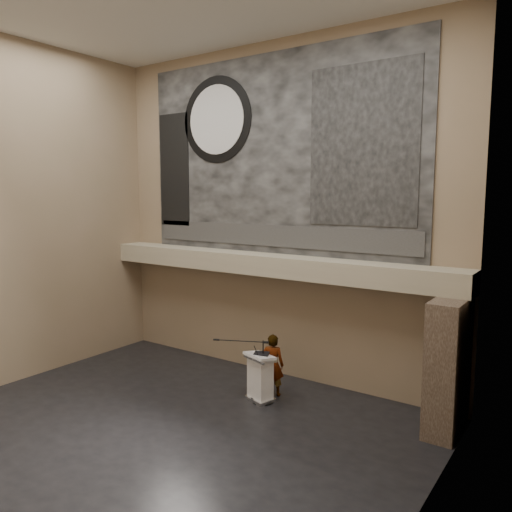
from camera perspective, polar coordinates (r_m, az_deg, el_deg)
The scene contains 19 objects.
floor at distance 10.82m, azimuth -10.25°, elevation -18.92°, with size 10.00×10.00×0.00m, color black.
wall_back at distance 12.85m, azimuth 2.04°, elevation 5.02°, with size 10.00×0.02×8.50m, color #7F6C51.
wall_left at distance 13.75m, azimuth -25.65°, elevation 4.46°, with size 0.02×8.00×8.50m, color #7F6C51.
wall_right at distance 7.10m, azimuth 18.85°, elevation 2.81°, with size 0.02×8.00×8.50m, color #7F6C51.
soffit at distance 12.63m, azimuth 1.03°, elevation -0.94°, with size 10.00×0.80×0.50m, color tan.
sprinkler_left at distance 13.58m, azimuth -4.72°, elevation -1.58°, with size 0.04×0.04×0.06m, color #B2893D.
sprinkler_right at distance 11.70m, azimuth 8.67°, elevation -3.07°, with size 0.04×0.04×0.06m, color #B2893D.
banner at distance 12.85m, azimuth 1.99°, elevation 11.49°, with size 8.00×0.05×5.00m, color black.
banner_text_strip at distance 12.83m, azimuth 1.86°, elevation 2.33°, with size 7.76×0.02×0.55m, color #2F2F2F.
banner_clock_rim at distance 13.98m, azimuth -4.53°, elevation 15.26°, with size 2.30×2.30×0.02m, color black.
banner_clock_face at distance 13.96m, azimuth -4.58°, elevation 15.27°, with size 1.84×1.84×0.02m, color silver.
banner_building_print at distance 11.70m, azimuth 12.06°, elevation 12.25°, with size 2.60×0.02×3.60m, color black.
banner_brick_print at distance 14.92m, azimuth -9.31°, elevation 9.66°, with size 1.10×0.02×3.20m, color black.
stone_pier at distance 10.77m, azimuth 21.09°, elevation -11.66°, with size 0.60×1.40×2.70m, color #403127.
lectern at distance 11.74m, azimuth 0.48°, elevation -13.70°, with size 0.79×0.66×1.13m.
binder at distance 11.54m, azimuth 0.62°, elevation -11.09°, with size 0.33×0.27×0.04m, color black.
papers at distance 11.59m, azimuth -0.32°, elevation -11.10°, with size 0.20×0.27×0.01m, color white.
speaker_person at distance 11.99m, azimuth 1.91°, elevation -12.32°, with size 0.54×0.35×1.47m, color silver.
mic_stand at distance 11.83m, azimuth 0.62°, elevation -15.33°, with size 1.31×0.75×1.44m.
Camera 1 is at (6.93, -6.81, 4.76)m, focal length 35.00 mm.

